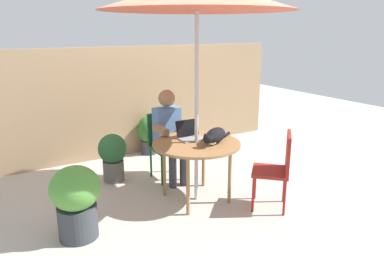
{
  "coord_description": "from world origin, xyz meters",
  "views": [
    {
      "loc": [
        -2.13,
        -3.43,
        2.0
      ],
      "look_at": [
        0.0,
        0.1,
        0.87
      ],
      "focal_mm": 34.12,
      "sensor_mm": 36.0,
      "label": 1
    }
  ],
  "objects_px": {
    "cat": "(215,136)",
    "potted_plant_by_chair": "(149,133)",
    "patio_table": "(196,147)",
    "potted_plant_near_fence": "(113,155)",
    "potted_plant_corner": "(76,199)",
    "chair_occupied": "(164,140)",
    "person_seated": "(169,131)",
    "chair_empty": "(278,165)",
    "laptop": "(189,133)"
  },
  "relations": [
    {
      "from": "chair_occupied",
      "to": "potted_plant_corner",
      "type": "bearing_deg",
      "value": -146.76
    },
    {
      "from": "cat",
      "to": "potted_plant_corner",
      "type": "height_order",
      "value": "cat"
    },
    {
      "from": "chair_occupied",
      "to": "potted_plant_corner",
      "type": "relative_size",
      "value": 1.2
    },
    {
      "from": "potted_plant_near_fence",
      "to": "potted_plant_corner",
      "type": "relative_size",
      "value": 0.88
    },
    {
      "from": "chair_empty",
      "to": "potted_plant_corner",
      "type": "xyz_separation_m",
      "value": [
        -2.11,
        0.55,
        -0.12
      ]
    },
    {
      "from": "patio_table",
      "to": "cat",
      "type": "distance_m",
      "value": 0.25
    },
    {
      "from": "patio_table",
      "to": "chair_occupied",
      "type": "bearing_deg",
      "value": 90.0
    },
    {
      "from": "chair_occupied",
      "to": "patio_table",
      "type": "bearing_deg",
      "value": -90.0
    },
    {
      "from": "person_seated",
      "to": "chair_occupied",
      "type": "bearing_deg",
      "value": 90.0
    },
    {
      "from": "person_seated",
      "to": "chair_empty",
      "type": "bearing_deg",
      "value": -63.18
    },
    {
      "from": "cat",
      "to": "laptop",
      "type": "bearing_deg",
      "value": 115.11
    },
    {
      "from": "potted_plant_near_fence",
      "to": "potted_plant_by_chair",
      "type": "bearing_deg",
      "value": 41.29
    },
    {
      "from": "potted_plant_by_chair",
      "to": "laptop",
      "type": "bearing_deg",
      "value": -96.8
    },
    {
      "from": "chair_empty",
      "to": "potted_plant_by_chair",
      "type": "xyz_separation_m",
      "value": [
        -0.46,
        2.49,
        -0.18
      ]
    },
    {
      "from": "cat",
      "to": "potted_plant_by_chair",
      "type": "relative_size",
      "value": 0.92
    },
    {
      "from": "person_seated",
      "to": "laptop",
      "type": "bearing_deg",
      "value": -87.98
    },
    {
      "from": "person_seated",
      "to": "laptop",
      "type": "distance_m",
      "value": 0.49
    },
    {
      "from": "potted_plant_near_fence",
      "to": "potted_plant_by_chair",
      "type": "xyz_separation_m",
      "value": [
        0.87,
        0.77,
        -0.02
      ]
    },
    {
      "from": "patio_table",
      "to": "cat",
      "type": "relative_size",
      "value": 1.76
    },
    {
      "from": "potted_plant_corner",
      "to": "person_seated",
      "type": "bearing_deg",
      "value": 28.61
    },
    {
      "from": "cat",
      "to": "potted_plant_near_fence",
      "type": "xyz_separation_m",
      "value": [
        -0.83,
        1.19,
        -0.44
      ]
    },
    {
      "from": "potted_plant_near_fence",
      "to": "potted_plant_by_chair",
      "type": "distance_m",
      "value": 1.16
    },
    {
      "from": "chair_occupied",
      "to": "chair_empty",
      "type": "relative_size",
      "value": 1.0
    },
    {
      "from": "potted_plant_by_chair",
      "to": "potted_plant_corner",
      "type": "distance_m",
      "value": 2.54
    },
    {
      "from": "potted_plant_corner",
      "to": "chair_empty",
      "type": "bearing_deg",
      "value": -14.68
    },
    {
      "from": "chair_occupied",
      "to": "cat",
      "type": "xyz_separation_m",
      "value": [
        0.17,
        -0.96,
        0.28
      ]
    },
    {
      "from": "chair_empty",
      "to": "potted_plant_corner",
      "type": "distance_m",
      "value": 2.18
    },
    {
      "from": "person_seated",
      "to": "cat",
      "type": "bearing_deg",
      "value": -78.33
    },
    {
      "from": "potted_plant_near_fence",
      "to": "chair_empty",
      "type": "bearing_deg",
      "value": -52.13
    },
    {
      "from": "cat",
      "to": "potted_plant_by_chair",
      "type": "xyz_separation_m",
      "value": [
        0.05,
        1.96,
        -0.45
      ]
    },
    {
      "from": "cat",
      "to": "potted_plant_corner",
      "type": "relative_size",
      "value": 0.79
    },
    {
      "from": "person_seated",
      "to": "laptop",
      "type": "xyz_separation_m",
      "value": [
        0.02,
        -0.49,
        0.09
      ]
    },
    {
      "from": "potted_plant_by_chair",
      "to": "potted_plant_corner",
      "type": "relative_size",
      "value": 0.85
    },
    {
      "from": "potted_plant_corner",
      "to": "chair_occupied",
      "type": "bearing_deg",
      "value": 33.24
    },
    {
      "from": "laptop",
      "to": "chair_occupied",
      "type": "bearing_deg",
      "value": 91.53
    },
    {
      "from": "chair_occupied",
      "to": "potted_plant_by_chair",
      "type": "distance_m",
      "value": 1.03
    },
    {
      "from": "chair_occupied",
      "to": "potted_plant_near_fence",
      "type": "xyz_separation_m",
      "value": [
        -0.66,
        0.23,
        -0.16
      ]
    },
    {
      "from": "laptop",
      "to": "cat",
      "type": "xyz_separation_m",
      "value": [
        0.15,
        -0.32,
        0.02
      ]
    },
    {
      "from": "potted_plant_near_fence",
      "to": "potted_plant_by_chair",
      "type": "relative_size",
      "value": 1.03
    },
    {
      "from": "patio_table",
      "to": "potted_plant_corner",
      "type": "distance_m",
      "value": 1.46
    },
    {
      "from": "chair_occupied",
      "to": "chair_empty",
      "type": "height_order",
      "value": "same"
    },
    {
      "from": "patio_table",
      "to": "person_seated",
      "type": "distance_m",
      "value": 0.68
    },
    {
      "from": "patio_table",
      "to": "person_seated",
      "type": "height_order",
      "value": "person_seated"
    },
    {
      "from": "patio_table",
      "to": "potted_plant_by_chair",
      "type": "height_order",
      "value": "patio_table"
    },
    {
      "from": "cat",
      "to": "potted_plant_by_chair",
      "type": "distance_m",
      "value": 2.01
    },
    {
      "from": "patio_table",
      "to": "cat",
      "type": "bearing_deg",
      "value": -37.77
    },
    {
      "from": "chair_occupied",
      "to": "potted_plant_by_chair",
      "type": "xyz_separation_m",
      "value": [
        0.21,
        0.99,
        -0.18
      ]
    },
    {
      "from": "cat",
      "to": "potted_plant_near_fence",
      "type": "distance_m",
      "value": 1.51
    },
    {
      "from": "patio_table",
      "to": "potted_plant_by_chair",
      "type": "xyz_separation_m",
      "value": [
        0.21,
        1.83,
        -0.31
      ]
    },
    {
      "from": "chair_empty",
      "to": "patio_table",
      "type": "bearing_deg",
      "value": 135.7
    }
  ]
}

